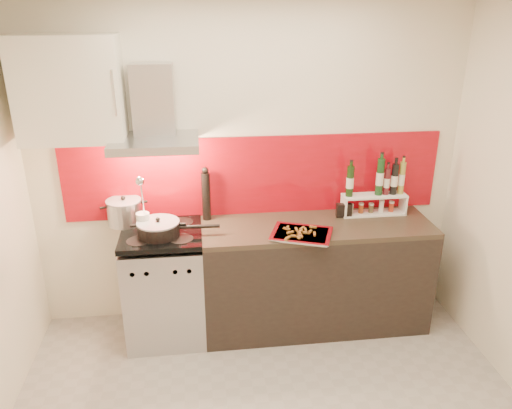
{
  "coord_description": "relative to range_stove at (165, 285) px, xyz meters",
  "views": [
    {
      "loc": [
        -0.41,
        -2.36,
        2.5
      ],
      "look_at": [
        0.0,
        0.95,
        1.15
      ],
      "focal_mm": 35.0,
      "sensor_mm": 36.0,
      "label": 1
    }
  ],
  "objects": [
    {
      "name": "counter",
      "position": [
        1.2,
        0.0,
        0.01
      ],
      "size": [
        1.8,
        0.6,
        0.9
      ],
      "color": "black",
      "rests_on": "ground"
    },
    {
      "name": "range_stove",
      "position": [
        0.0,
        0.0,
        0.0
      ],
      "size": [
        0.6,
        0.6,
        0.91
      ],
      "color": "#B7B7BA",
      "rests_on": "ground"
    },
    {
      "name": "caddy_box",
      "position": [
        1.44,
        0.12,
        0.52
      ],
      "size": [
        0.13,
        0.07,
        0.11
      ],
      "primitive_type": "cube",
      "rotation": [
        0.0,
        0.0,
        -0.1
      ],
      "color": "black",
      "rests_on": "counter"
    },
    {
      "name": "saute_pan",
      "position": [
        -0.0,
        -0.07,
        0.52
      ],
      "size": [
        0.61,
        0.31,
        0.14
      ],
      "color": "black",
      "rests_on": "range_stove"
    },
    {
      "name": "step_shelf",
      "position": [
        1.72,
        0.15,
        0.65
      ],
      "size": [
        0.52,
        0.14,
        0.47
      ],
      "color": "white",
      "rests_on": "counter"
    },
    {
      "name": "range_hood",
      "position": [
        0.0,
        0.14,
        1.3
      ],
      "size": [
        0.62,
        0.5,
        0.61
      ],
      "color": "#B7B7BA",
      "rests_on": "back_wall"
    },
    {
      "name": "stock_pot",
      "position": [
        -0.28,
        0.18,
        0.57
      ],
      "size": [
        0.27,
        0.27,
        0.23
      ],
      "color": "#B7B7BA",
      "rests_on": "range_stove"
    },
    {
      "name": "baking_tray",
      "position": [
        1.03,
        -0.19,
        0.47
      ],
      "size": [
        0.52,
        0.47,
        0.03
      ],
      "color": "silver",
      "rests_on": "counter"
    },
    {
      "name": "utensil_jar",
      "position": [
        -0.12,
        -0.01,
        0.6
      ],
      "size": [
        0.1,
        0.15,
        0.47
      ],
      "color": "silver",
      "rests_on": "range_stove"
    },
    {
      "name": "back_wall",
      "position": [
        0.7,
        0.3,
        0.86
      ],
      "size": [
        3.4,
        0.02,
        2.6
      ],
      "primitive_type": "cube",
      "color": "silver",
      "rests_on": "ground"
    },
    {
      "name": "backsplash",
      "position": [
        0.75,
        0.29,
        0.78
      ],
      "size": [
        3.0,
        0.02,
        0.64
      ],
      "primitive_type": "cube",
      "color": "#9F0810",
      "rests_on": "back_wall"
    },
    {
      "name": "pepper_mill",
      "position": [
        0.35,
        0.21,
        0.67
      ],
      "size": [
        0.07,
        0.07,
        0.43
      ],
      "color": "black",
      "rests_on": "counter"
    },
    {
      "name": "upper_cabinet",
      "position": [
        -0.55,
        0.13,
        1.51
      ],
      "size": [
        0.7,
        0.35,
        0.72
      ],
      "primitive_type": "cube",
      "color": "white",
      "rests_on": "back_wall"
    }
  ]
}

